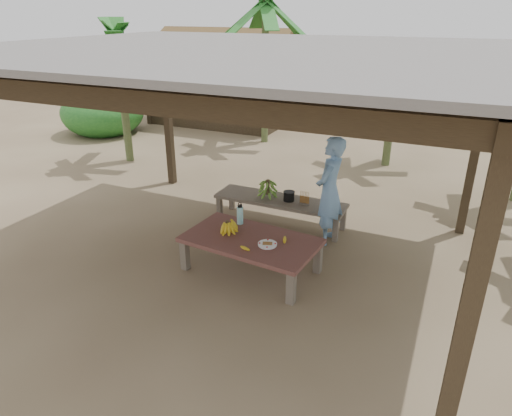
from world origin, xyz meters
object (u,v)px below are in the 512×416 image
at_px(plate, 267,244).
at_px(work_table, 251,243).
at_px(water_flask, 240,215).
at_px(bench, 280,202).
at_px(ripe_banana_bunch, 227,226).
at_px(woman, 329,191).
at_px(cooking_pot, 289,196).

bearing_deg(plate, work_table, 161.36).
bearing_deg(water_flask, bench, 83.37).
bearing_deg(ripe_banana_bunch, plate, -12.73).
height_order(work_table, woman, woman).
relative_size(plate, cooking_pot, 1.41).
relative_size(bench, woman, 1.31).
relative_size(plate, water_flask, 0.76).
relative_size(water_flask, cooking_pot, 1.87).
relative_size(water_flask, woman, 0.20).
bearing_deg(woman, plate, -10.60).
height_order(ripe_banana_bunch, woman, woman).
height_order(work_table, bench, work_table).
xyz_separation_m(work_table, plate, (0.29, -0.10, 0.08)).
bearing_deg(work_table, woman, 67.04).
bearing_deg(cooking_pot, ripe_banana_bunch, -102.72).
height_order(plate, woman, woman).
bearing_deg(water_flask, plate, -35.93).
distance_m(bench, plate, 1.74).
distance_m(plate, woman, 1.49).
bearing_deg(ripe_banana_bunch, bench, 82.85).
height_order(work_table, ripe_banana_bunch, ripe_banana_bunch).
bearing_deg(cooking_pot, work_table, -88.33).
xyz_separation_m(work_table, water_flask, (-0.34, 0.36, 0.21)).
bearing_deg(work_table, cooking_pot, 97.03).
distance_m(work_table, bench, 1.58).
xyz_separation_m(water_flask, cooking_pot, (0.29, 1.22, -0.11)).
bearing_deg(bench, water_flask, -96.51).
height_order(cooking_pot, woman, woman).
height_order(bench, woman, woman).
relative_size(bench, plate, 8.70).
bearing_deg(cooking_pot, water_flask, -103.57).
height_order(bench, water_flask, water_flask).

